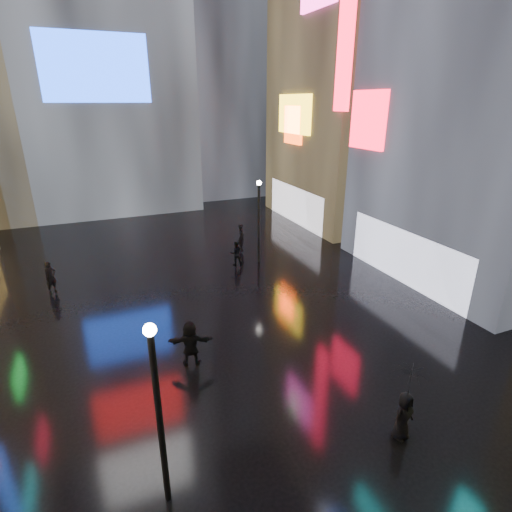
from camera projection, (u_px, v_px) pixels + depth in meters
ground at (199, 293)px, 21.39m from camera, size 140.00×140.00×0.00m
building_right_far at (358, 40)px, 30.65m from camera, size 10.28×12.00×28.00m
tower_flank_right at (210, 24)px, 40.83m from camera, size 12.00×12.00×34.00m
lamp_near at (158, 408)px, 9.27m from camera, size 0.30×0.30×5.20m
lamp_far at (259, 217)px, 24.57m from camera, size 0.30×0.30×5.20m
pedestrian_4 at (403, 416)px, 11.96m from camera, size 0.88×0.68×1.59m
pedestrian_5 at (190, 344)px, 15.29m from camera, size 1.81×1.01×1.86m
pedestrian_6 at (51, 277)px, 21.18m from camera, size 0.75×0.73×1.74m
pedestrian_7 at (236, 253)px, 24.82m from camera, size 0.81×0.67×1.53m
umbrella_2 at (409, 381)px, 11.51m from camera, size 1.37×1.38×0.93m
pedestrian_8 at (241, 237)px, 27.24m from camera, size 0.55×0.74×1.85m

